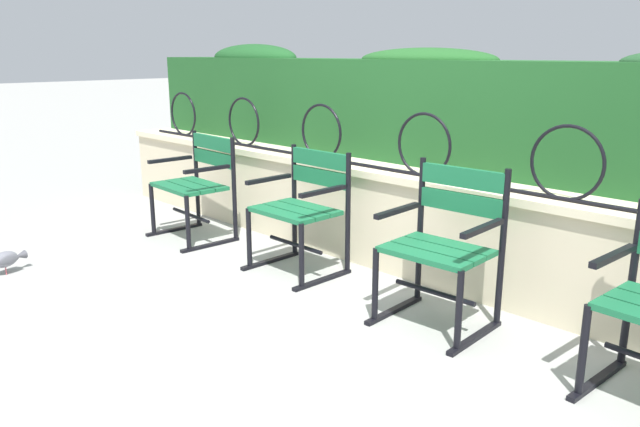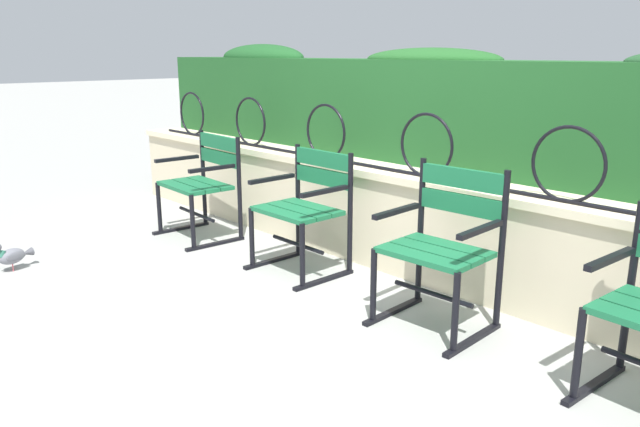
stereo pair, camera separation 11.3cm
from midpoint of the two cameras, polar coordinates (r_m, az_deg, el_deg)
The scene contains 8 objects.
ground_plane at distance 3.80m, azimuth -0.52°, elevation -8.37°, with size 60.00×60.00×0.00m, color #9E9E99.
stone_wall at distance 4.34m, azimuth 8.72°, elevation -0.65°, with size 6.69×0.41×0.70m.
iron_arch_fence at distance 4.32m, azimuth 5.94°, elevation 6.52°, with size 6.16×0.02×0.42m.
hedge_row at distance 4.58m, azimuth 11.54°, elevation 9.57°, with size 6.56×0.46×0.86m.
park_chair_leftmost at distance 5.14m, azimuth -10.12°, elevation 2.92°, with size 0.65×0.55×0.84m.
park_chair_centre_left at distance 4.26m, azimuth -0.59°, elevation 0.69°, with size 0.59×0.52×0.84m.
park_chair_centre_right at distance 3.47m, azimuth 12.20°, elevation -2.76°, with size 0.60×0.55×0.89m.
pigeon_near_chairs at distance 4.81m, azimuth -25.96°, elevation -3.49°, with size 0.14×0.29×0.22m.
Camera 2 is at (2.63, -2.31, 1.49)m, focal length 34.65 mm.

